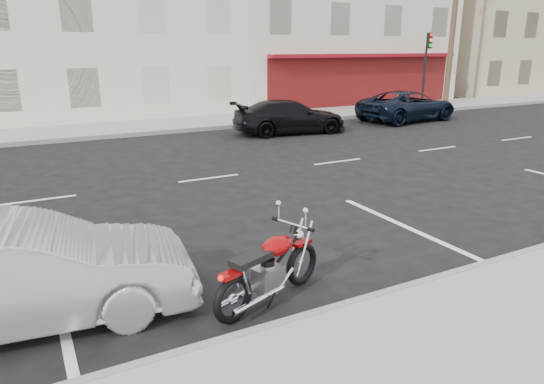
# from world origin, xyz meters

# --- Properties ---
(ground) EXTENTS (120.00, 120.00, 0.00)m
(ground) POSITION_xyz_m (0.00, 0.00, 0.00)
(ground) COLOR black
(ground) RESTS_ON ground
(sidewalk_far) EXTENTS (80.00, 3.40, 0.15)m
(sidewalk_far) POSITION_xyz_m (-5.00, 8.70, 0.07)
(sidewalk_far) COLOR gray
(sidewalk_far) RESTS_ON ground
(curb_near) EXTENTS (80.00, 0.12, 0.16)m
(curb_near) POSITION_xyz_m (-5.00, -7.00, 0.08)
(curb_near) COLOR gray
(curb_near) RESTS_ON ground
(curb_far) EXTENTS (80.00, 0.12, 0.16)m
(curb_far) POSITION_xyz_m (-5.00, 7.00, 0.08)
(curb_far) COLOR gray
(curb_far) RESTS_ON ground
(bldg_far_east) EXTENTS (12.00, 12.00, 11.00)m
(bldg_far_east) POSITION_xyz_m (26.00, 16.30, 5.50)
(bldg_far_east) COLOR tan
(bldg_far_east) RESTS_ON ground
(utility_pole) EXTENTS (1.80, 0.30, 9.00)m
(utility_pole) POSITION_xyz_m (15.50, 8.60, 4.74)
(utility_pole) COLOR #422D1E
(utility_pole) RESTS_ON sidewalk_far
(traffic_light) EXTENTS (0.26, 0.30, 3.80)m
(traffic_light) POSITION_xyz_m (13.50, 8.33, 2.56)
(traffic_light) COLOR black
(traffic_light) RESTS_ON sidewalk_far
(fire_hydrant) EXTENTS (0.20, 0.20, 0.72)m
(fire_hydrant) POSITION_xyz_m (12.00, 8.50, 0.53)
(fire_hydrant) COLOR beige
(fire_hydrant) RESTS_ON sidewalk_far
(motorcycle) EXTENTS (1.86, 0.89, 0.98)m
(motorcycle) POSITION_xyz_m (-2.88, -6.04, 0.45)
(motorcycle) COLOR black
(motorcycle) RESTS_ON ground
(sedan_silver) EXTENTS (4.16, 1.88, 1.32)m
(sedan_silver) POSITION_xyz_m (-6.36, -5.39, 0.66)
(sedan_silver) COLOR #A4A7AB
(sedan_silver) RESTS_ON ground
(suv_far) EXTENTS (5.06, 2.74, 1.35)m
(suv_far) POSITION_xyz_m (9.58, 5.33, 0.67)
(suv_far) COLOR black
(suv_far) RESTS_ON ground
(car_far) EXTENTS (4.62, 2.36, 1.28)m
(car_far) POSITION_xyz_m (3.21, 4.93, 0.64)
(car_far) COLOR black
(car_far) RESTS_ON ground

